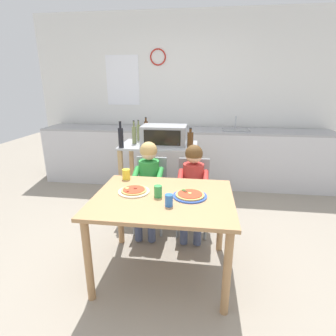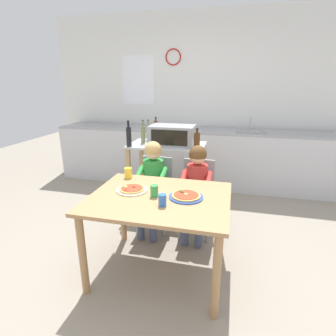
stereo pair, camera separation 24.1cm
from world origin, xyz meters
TOP-DOWN VIEW (x-y plane):
  - ground_plane at (0.00, 1.05)m, footprint 10.45×10.45m
  - back_wall_tiled at (-0.00, 2.67)m, footprint 5.12×0.14m
  - kitchen_counter at (0.00, 2.26)m, footprint 4.61×0.60m
  - kitchen_island_cart at (-0.24, 1.24)m, footprint 0.95×0.57m
  - toaster_oven at (-0.17, 1.24)m, footprint 0.55×0.36m
  - bottle_slim_sauce at (-0.45, 1.46)m, footprint 0.05×0.05m
  - bottle_squat_spirits at (-0.55, 1.43)m, footprint 0.05×0.05m
  - bottle_tall_green_wine at (-0.66, 1.02)m, footprint 0.06×0.06m
  - bottle_clear_vinegar at (0.16, 1.03)m, footprint 0.07×0.07m
  - bottle_brown_beer at (-0.56, 1.24)m, footprint 0.05×0.05m
  - dining_table at (0.00, 0.00)m, footprint 1.14×0.91m
  - dining_chair_left at (-0.26, 0.76)m, footprint 0.36×0.36m
  - dining_chair_right at (0.22, 0.76)m, footprint 0.36×0.36m
  - child_in_green_shirt at (-0.26, 0.63)m, footprint 0.32×0.42m
  - child_in_red_shirt at (0.22, 0.64)m, footprint 0.32×0.42m
  - pizza_plate_cream at (-0.26, 0.06)m, footprint 0.27×0.27m
  - pizza_plate_blue_rimmed at (0.22, 0.03)m, footprint 0.28×0.28m
  - drinking_cup_blue at (0.07, -0.16)m, footprint 0.06×0.06m
  - drinking_cup_green at (-0.04, -0.01)m, footprint 0.07×0.07m
  - drinking_cup_yellow at (-0.41, 0.36)m, footprint 0.08×0.08m

SIDE VIEW (x-z plane):
  - ground_plane at x=0.00m, z-range 0.00..0.00m
  - kitchen_counter at x=0.00m, z-range -0.10..1.01m
  - dining_chair_left at x=-0.26m, z-range 0.07..0.89m
  - dining_chair_right at x=0.22m, z-range 0.07..0.89m
  - kitchen_island_cart at x=-0.24m, z-range 0.14..1.02m
  - dining_table at x=0.00m, z-range 0.26..0.99m
  - child_in_red_shirt at x=0.22m, z-range 0.15..1.14m
  - child_in_green_shirt at x=-0.26m, z-range 0.15..1.16m
  - pizza_plate_cream at x=-0.26m, z-range 0.73..0.76m
  - pizza_plate_blue_rimmed at x=0.22m, z-range 0.73..0.76m
  - drinking_cup_blue at x=0.07m, z-range 0.73..0.82m
  - drinking_cup_green at x=-0.04m, z-range 0.73..0.83m
  - drinking_cup_yellow at x=-0.41m, z-range 0.73..0.83m
  - bottle_clear_vinegar at x=0.16m, z-range 0.86..1.11m
  - bottle_squat_spirits at x=-0.55m, z-range 0.85..1.13m
  - bottle_brown_beer at x=-0.56m, z-range 0.85..1.14m
  - toaster_oven at x=-0.17m, z-range 0.88..1.12m
  - bottle_tall_green_wine at x=-0.66m, z-range 0.85..1.16m
  - bottle_slim_sauce at x=-0.45m, z-range 0.86..1.17m
  - back_wall_tiled at x=0.00m, z-range 0.00..2.70m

